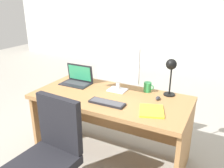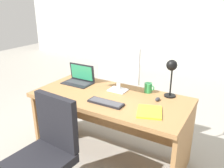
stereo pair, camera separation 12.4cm
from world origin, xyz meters
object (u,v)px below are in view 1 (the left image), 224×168
(keyboard, at_px, (107,103))
(coffee_mug, at_px, (148,87))
(desk, at_px, (112,111))
(laptop, at_px, (78,78))
(monitor, at_px, (118,66))
(book, at_px, (152,111))
(office_chair, at_px, (50,164))
(desk_lamp, at_px, (171,69))
(mouse, at_px, (158,98))

(keyboard, distance_m, coffee_mug, 0.54)
(desk, bearing_deg, laptop, 166.08)
(monitor, bearing_deg, book, -32.73)
(office_chair, bearing_deg, keyboard, 71.07)
(keyboard, distance_m, desk_lamp, 0.73)
(coffee_mug, height_order, office_chair, office_chair)
(book, bearing_deg, keyboard, -175.13)
(mouse, height_order, coffee_mug, coffee_mug)
(laptop, xyz_separation_m, keyboard, (0.59, -0.36, -0.06))
(desk, xyz_separation_m, desk_lamp, (0.54, 0.24, 0.49))
(office_chair, bearing_deg, laptop, 110.79)
(book, bearing_deg, monitor, 147.27)
(coffee_mug, xyz_separation_m, office_chair, (-0.46, -1.10, -0.40))
(desk, xyz_separation_m, book, (0.50, -0.19, 0.21))
(desk_lamp, xyz_separation_m, book, (-0.04, -0.43, -0.28))
(laptop, distance_m, mouse, 1.00)
(keyboard, height_order, office_chair, office_chair)
(mouse, distance_m, book, 0.29)
(mouse, height_order, office_chair, office_chair)
(desk_lamp, height_order, book, desk_lamp)
(keyboard, height_order, coffee_mug, coffee_mug)
(desk_lamp, height_order, coffee_mug, desk_lamp)
(desk, distance_m, coffee_mug, 0.47)
(laptop, bearing_deg, office_chair, -69.21)
(mouse, relative_size, desk_lamp, 0.19)
(mouse, distance_m, desk_lamp, 0.32)
(desk_lamp, relative_size, book, 1.29)
(desk_lamp, distance_m, book, 0.52)
(monitor, distance_m, mouse, 0.55)
(keyboard, height_order, desk_lamp, desk_lamp)
(book, bearing_deg, desk, 158.84)
(keyboard, height_order, mouse, mouse)
(book, relative_size, office_chair, 0.33)
(laptop, distance_m, office_chair, 1.13)
(desk_lamp, xyz_separation_m, office_chair, (-0.70, -1.09, -0.64))
(mouse, bearing_deg, desk, -169.12)
(laptop, bearing_deg, coffee_mug, 7.87)
(laptop, bearing_deg, mouse, -2.29)
(desk, distance_m, office_chair, 0.88)
(desk, xyz_separation_m, keyboard, (0.06, -0.23, 0.21))
(monitor, xyz_separation_m, book, (0.50, -0.32, -0.28))
(desk, height_order, book, book)
(desk, height_order, keyboard, keyboard)
(desk, distance_m, desk_lamp, 0.77)
(keyboard, relative_size, office_chair, 0.38)
(coffee_mug, bearing_deg, desk_lamp, -2.42)
(monitor, xyz_separation_m, laptop, (-0.53, 0.00, -0.22))
(keyboard, distance_m, book, 0.44)
(laptop, height_order, mouse, laptop)
(laptop, xyz_separation_m, mouse, (1.00, -0.04, -0.05))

